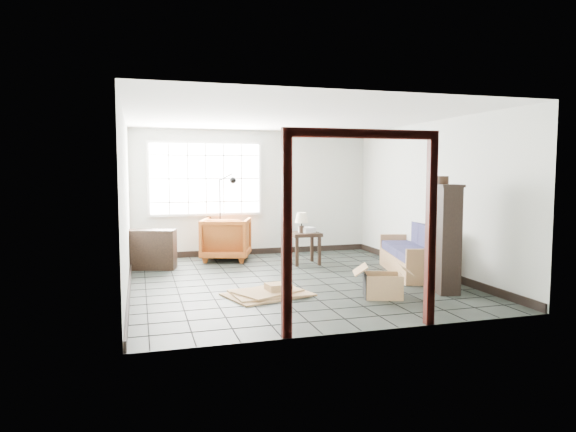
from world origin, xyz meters
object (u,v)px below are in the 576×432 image
object	(u,v)px
futon_sofa	(416,256)
tall_shelf	(447,238)
armchair	(226,237)
side_table	(305,238)

from	to	relation	value
futon_sofa	tall_shelf	xyz separation A→B (m)	(-0.31, -1.37, 0.50)
armchair	side_table	distance (m)	1.59
armchair	side_table	xyz separation A→B (m)	(1.36, -0.83, 0.03)
futon_sofa	side_table	xyz separation A→B (m)	(-1.53, 1.42, 0.19)
tall_shelf	futon_sofa	bearing A→B (deg)	87.83
futon_sofa	tall_shelf	distance (m)	1.49
armchair	tall_shelf	distance (m)	4.46
futon_sofa	side_table	size ratio (longest dim) A/B	3.32
side_table	tall_shelf	distance (m)	3.06
futon_sofa	tall_shelf	size ratio (longest dim) A/B	1.27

